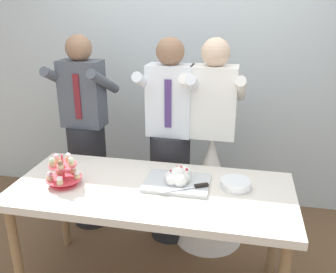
% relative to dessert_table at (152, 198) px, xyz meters
% --- Properties ---
extents(rear_wall, '(5.20, 0.10, 2.90)m').
position_rel_dessert_table_xyz_m(rear_wall, '(0.00, 1.37, 0.75)').
color(rear_wall, silver).
rests_on(rear_wall, ground_plane).
extents(dessert_table, '(1.80, 0.80, 0.78)m').
position_rel_dessert_table_xyz_m(dessert_table, '(0.00, 0.00, 0.00)').
color(dessert_table, silver).
rests_on(dessert_table, ground_plane).
extents(cupcake_stand, '(0.23, 0.23, 0.21)m').
position_rel_dessert_table_xyz_m(cupcake_stand, '(-0.57, -0.07, 0.16)').
color(cupcake_stand, '#D83F4C').
rests_on(cupcake_stand, dessert_table).
extents(main_cake_tray, '(0.42, 0.33, 0.13)m').
position_rel_dessert_table_xyz_m(main_cake_tray, '(0.16, 0.08, 0.11)').
color(main_cake_tray, silver).
rests_on(main_cake_tray, dessert_table).
extents(plate_stack, '(0.20, 0.20, 0.05)m').
position_rel_dessert_table_xyz_m(plate_stack, '(0.53, 0.10, 0.10)').
color(plate_stack, white).
rests_on(plate_stack, dessert_table).
extents(person_groom, '(0.48, 0.50, 1.66)m').
position_rel_dessert_table_xyz_m(person_groom, '(-0.00, 0.62, 0.05)').
color(person_groom, '#232328').
rests_on(person_groom, ground_plane).
extents(person_bride, '(0.56, 0.56, 1.66)m').
position_rel_dessert_table_xyz_m(person_bride, '(0.32, 0.64, -0.12)').
color(person_bride, white).
rests_on(person_bride, ground_plane).
extents(person_guest, '(0.47, 0.50, 1.66)m').
position_rel_dessert_table_xyz_m(person_guest, '(-0.74, 0.68, 0.05)').
color(person_guest, '#232328').
rests_on(person_guest, ground_plane).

